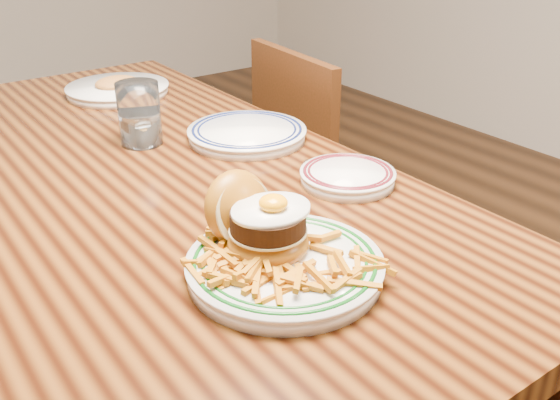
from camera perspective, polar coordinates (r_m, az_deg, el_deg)
table at (r=1.28m, az=-12.94°, el=-1.13°), size 0.85×1.60×0.75m
chair_right at (r=1.87m, az=4.02°, el=1.70°), size 0.43×0.43×0.86m
main_plate at (r=0.88m, az=-0.32°, el=-4.51°), size 0.28×0.29×0.13m
side_plate at (r=1.16m, az=6.20°, el=2.25°), size 0.18×0.18×0.03m
rear_plate at (r=1.37m, az=-3.04°, el=6.16°), size 0.26×0.26×0.03m
water_glass at (r=1.36m, az=-12.70°, el=7.37°), size 0.09×0.09×0.13m
far_plate at (r=1.75m, az=-14.62°, el=9.83°), size 0.27×0.27×0.05m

